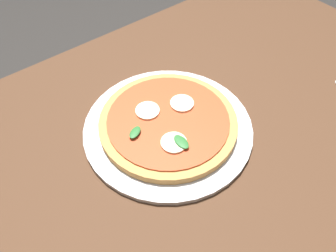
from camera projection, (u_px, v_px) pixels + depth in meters
The scene contains 4 objects.
ground_plane at pixel (167, 251), 1.24m from camera, with size 6.00×6.00×0.00m, color #2D2B28.
dining_table at pixel (167, 163), 0.76m from camera, with size 1.55×0.85×0.71m.
serving_tray at pixel (168, 127), 0.71m from camera, with size 0.37×0.37×0.01m, color silver.
pizza at pixel (168, 122), 0.70m from camera, with size 0.30×0.30×0.03m.
Camera 1 is at (-0.26, -0.33, 1.26)m, focal length 33.99 mm.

